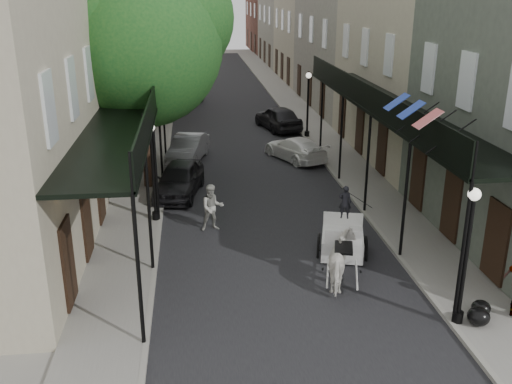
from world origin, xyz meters
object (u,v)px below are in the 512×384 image
object	(u,v)px
horse	(343,262)
carriage	(343,222)
lamppost_right_near	(466,255)
lamppost_right_far	(308,104)
car_left_mid	(188,149)
pedestrian_sidewalk_left	(138,119)
tree_near	(150,37)
car_left_near	(179,179)
car_right_far	(278,118)
lamppost_left	(153,171)
tree_far	(163,30)
car_right_near	(295,149)
pedestrian_walking	(212,208)
car_left_far	(178,96)

from	to	relation	value
horse	carriage	bearing A→B (deg)	-90.00
lamppost_right_near	lamppost_right_far	distance (m)	20.00
car_left_mid	pedestrian_sidewalk_left	bearing A→B (deg)	131.46
tree_near	car_left_near	world-z (taller)	tree_near
pedestrian_sidewalk_left	carriage	bearing A→B (deg)	91.33
car_left_mid	car_right_far	size ratio (longest dim) A/B	0.92
lamppost_left	tree_near	bearing A→B (deg)	91.34
tree_near	tree_far	distance (m)	14.02
pedestrian_sidewalk_left	car_right_far	world-z (taller)	pedestrian_sidewalk_left
car_left_near	car_right_far	world-z (taller)	car_right_far
lamppost_left	car_right_near	size ratio (longest dim) A/B	0.91
car_left_mid	car_right_near	world-z (taller)	car_left_mid
lamppost_right_near	car_right_near	size ratio (longest dim) A/B	0.91
car_right_near	car_left_near	bearing A→B (deg)	14.36
car_right_near	horse	bearing A→B (deg)	61.78
carriage	tree_far	bearing A→B (deg)	121.56
car_left_mid	tree_far	bearing A→B (deg)	111.67
lamppost_right_far	carriage	size ratio (longest dim) A/B	1.41
lamppost_right_far	horse	world-z (taller)	lamppost_right_far
car_left_mid	car_right_far	bearing A→B (deg)	62.69
lamppost_right_near	lamppost_left	world-z (taller)	same
car_right_far	tree_near	bearing A→B (deg)	41.40
pedestrian_walking	pedestrian_sidewalk_left	bearing A→B (deg)	94.99
horse	car_right_near	xyz separation A→B (m)	(0.96, 13.20, -0.20)
pedestrian_sidewalk_left	tree_near	bearing A→B (deg)	75.34
horse	car_left_near	xyz separation A→B (m)	(-4.89, 8.56, -0.08)
car_left_near	car_left_mid	world-z (taller)	car_left_near
lamppost_right_far	car_right_far	world-z (taller)	lamppost_right_far
lamppost_right_near	pedestrian_walking	xyz separation A→B (m)	(-6.10, 7.04, -1.18)
car_left_near	carriage	bearing A→B (deg)	-36.52
lamppost_left	pedestrian_sidewalk_left	world-z (taller)	lamppost_left
tree_near	lamppost_right_far	xyz separation A→B (m)	(8.30, 7.82, -4.44)
car_left_near	car_left_far	size ratio (longest dim) A/B	0.78
lamppost_right_near	pedestrian_walking	world-z (taller)	lamppost_right_near
lamppost_right_far	pedestrian_walking	size ratio (longest dim) A/B	2.13
tree_far	carriage	distance (m)	22.85
lamppost_left	lamppost_right_near	bearing A→B (deg)	-44.29
tree_far	pedestrian_sidewalk_left	bearing A→B (deg)	-108.88
car_left_mid	horse	bearing A→B (deg)	-57.60
horse	car_right_near	bearing A→B (deg)	-79.52
tree_far	car_left_mid	xyz separation A→B (m)	(1.37, -10.18, -5.17)
tree_far	car_right_near	size ratio (longest dim) A/B	2.12
horse	car_left_mid	distance (m)	14.29
pedestrian_sidewalk_left	car_left_mid	world-z (taller)	pedestrian_sidewalk_left
tree_near	car_left_near	xyz separation A→B (m)	(0.95, -1.18, -5.78)
tree_far	car_left_far	size ratio (longest dim) A/B	1.63
lamppost_right_far	carriage	world-z (taller)	lamppost_right_far
tree_near	pedestrian_sidewalk_left	bearing A→B (deg)	99.62
tree_near	lamppost_left	bearing A→B (deg)	-88.66
horse	pedestrian_walking	xyz separation A→B (m)	(-3.64, 4.60, 0.08)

